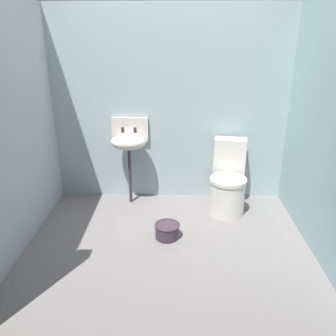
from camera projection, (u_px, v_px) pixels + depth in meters
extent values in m
cube|color=slate|center=(167.00, 252.00, 3.31)|extent=(3.08, 2.70, 0.08)
cube|color=#9FB6BA|center=(170.00, 107.00, 4.01)|extent=(3.08, 0.10, 2.20)
cube|color=#A6AFBC|center=(7.00, 131.00, 3.02)|extent=(0.10, 2.50, 2.20)
cube|color=#99BDC1|center=(332.00, 133.00, 2.96)|extent=(0.10, 2.50, 2.20)
cylinder|color=silver|center=(227.00, 197.00, 3.88)|extent=(0.43, 0.43, 0.38)
cylinder|color=silver|center=(228.00, 180.00, 3.80)|extent=(0.46, 0.46, 0.04)
cube|color=silver|center=(230.00, 155.00, 4.01)|extent=(0.38, 0.23, 0.40)
cylinder|color=#402E3D|center=(130.00, 176.00, 4.08)|extent=(0.04, 0.04, 0.66)
ellipsoid|color=silver|center=(129.00, 142.00, 3.93)|extent=(0.40, 0.32, 0.18)
cube|color=silver|center=(130.00, 129.00, 4.05)|extent=(0.42, 0.04, 0.28)
cylinder|color=#402E3D|center=(123.00, 130.00, 3.94)|extent=(0.04, 0.04, 0.06)
cylinder|color=#402E3D|center=(135.00, 130.00, 3.94)|extent=(0.04, 0.04, 0.06)
cylinder|color=#402E3D|center=(167.00, 231.00, 3.45)|extent=(0.23, 0.23, 0.14)
torus|color=#422B36|center=(167.00, 225.00, 3.42)|extent=(0.25, 0.25, 0.02)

